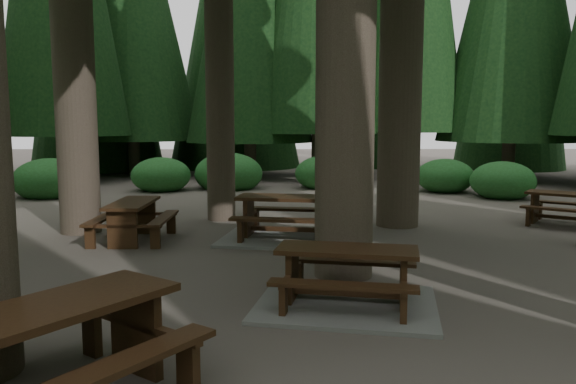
{
  "coord_description": "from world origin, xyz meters",
  "views": [
    {
      "loc": [
        -0.07,
        -7.79,
        2.22
      ],
      "look_at": [
        0.0,
        1.24,
        1.1
      ],
      "focal_mm": 35.0,
      "sensor_mm": 36.0,
      "label": 1
    }
  ],
  "objects_px": {
    "picnic_table_a": "(347,287)",
    "picnic_table_e": "(54,340)",
    "picnic_table_d": "(567,204)",
    "picnic_table_c": "(288,224)",
    "picnic_table_b": "(133,215)"
  },
  "relations": [
    {
      "from": "picnic_table_a",
      "to": "picnic_table_e",
      "type": "height_order",
      "value": "picnic_table_e"
    },
    {
      "from": "picnic_table_d",
      "to": "picnic_table_e",
      "type": "xyz_separation_m",
      "value": [
        -7.91,
        -7.79,
        0.09
      ]
    },
    {
      "from": "picnic_table_a",
      "to": "picnic_table_c",
      "type": "distance_m",
      "value": 4.04
    },
    {
      "from": "picnic_table_b",
      "to": "picnic_table_e",
      "type": "distance_m",
      "value": 6.38
    },
    {
      "from": "picnic_table_e",
      "to": "picnic_table_c",
      "type": "bearing_deg",
      "value": 20.06
    },
    {
      "from": "picnic_table_b",
      "to": "picnic_table_d",
      "type": "xyz_separation_m",
      "value": [
        8.98,
        1.5,
        -0.02
      ]
    },
    {
      "from": "picnic_table_a",
      "to": "picnic_table_d",
      "type": "height_order",
      "value": "picnic_table_a"
    },
    {
      "from": "picnic_table_a",
      "to": "picnic_table_e",
      "type": "relative_size",
      "value": 0.98
    },
    {
      "from": "picnic_table_c",
      "to": "picnic_table_d",
      "type": "relative_size",
      "value": 1.31
    },
    {
      "from": "picnic_table_a",
      "to": "picnic_table_b",
      "type": "bearing_deg",
      "value": 144.48
    },
    {
      "from": "picnic_table_c",
      "to": "picnic_table_e",
      "type": "height_order",
      "value": "picnic_table_e"
    },
    {
      "from": "picnic_table_a",
      "to": "picnic_table_e",
      "type": "xyz_separation_m",
      "value": [
        -2.53,
        -2.44,
        0.32
      ]
    },
    {
      "from": "picnic_table_e",
      "to": "picnic_table_a",
      "type": "bearing_deg",
      "value": -9.93
    },
    {
      "from": "picnic_table_c",
      "to": "picnic_table_d",
      "type": "height_order",
      "value": "picnic_table_c"
    },
    {
      "from": "picnic_table_a",
      "to": "picnic_table_d",
      "type": "distance_m",
      "value": 7.59
    }
  ]
}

